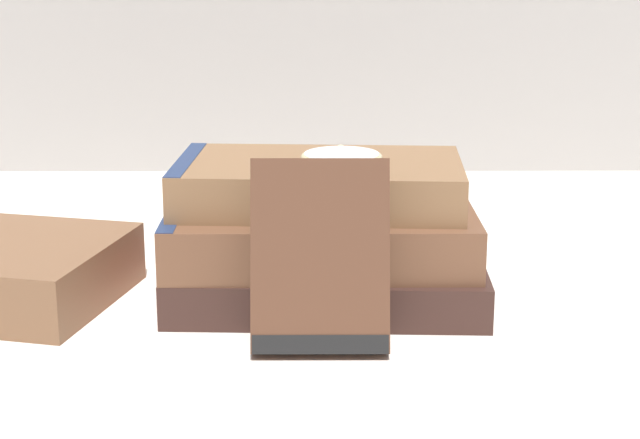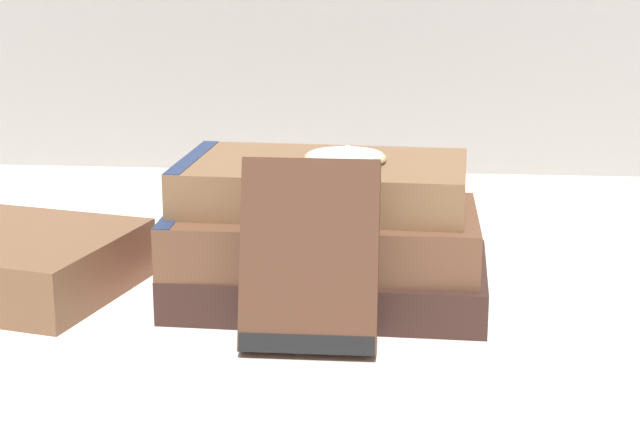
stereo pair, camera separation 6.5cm
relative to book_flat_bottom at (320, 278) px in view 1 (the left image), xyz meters
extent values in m
plane|color=silver|center=(-0.02, 0.00, -0.02)|extent=(3.00, 3.00, 0.00)
cube|color=#331E19|center=(0.01, 0.00, 0.00)|extent=(0.23, 0.14, 0.03)
cube|color=maroon|center=(-0.10, 0.00, 0.00)|extent=(0.02, 0.13, 0.03)
cube|color=brown|center=(0.00, -0.01, 0.03)|extent=(0.22, 0.12, 0.04)
cube|color=navy|center=(-0.10, -0.01, 0.03)|extent=(0.01, 0.12, 0.04)
cube|color=brown|center=(0.00, 0.01, 0.07)|extent=(0.21, 0.13, 0.03)
cube|color=navy|center=(-0.10, 0.01, 0.07)|extent=(0.02, 0.12, 0.03)
cube|color=#4C2D1E|center=(0.00, -0.09, 0.05)|extent=(0.09, 0.05, 0.12)
cube|color=black|center=(0.00, -0.11, -0.01)|extent=(0.09, 0.02, 0.02)
cylinder|color=silver|center=(0.02, 0.01, 0.09)|extent=(0.05, 0.05, 0.01)
torus|color=tan|center=(0.02, 0.01, 0.09)|extent=(0.06, 0.06, 0.01)
sphere|color=tan|center=(0.02, 0.04, 0.09)|extent=(0.01, 0.01, 0.01)
torus|color=#4C3828|center=(-0.07, 0.16, -0.01)|extent=(0.05, 0.05, 0.00)
torus|color=#4C3828|center=(-0.01, 0.15, -0.01)|extent=(0.05, 0.05, 0.00)
cylinder|color=#4C3828|center=(-0.04, 0.16, -0.01)|extent=(0.02, 0.00, 0.00)
camera|label=1|loc=(0.00, -0.74, 0.25)|focal=60.00mm
camera|label=2|loc=(0.06, -0.73, 0.25)|focal=60.00mm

